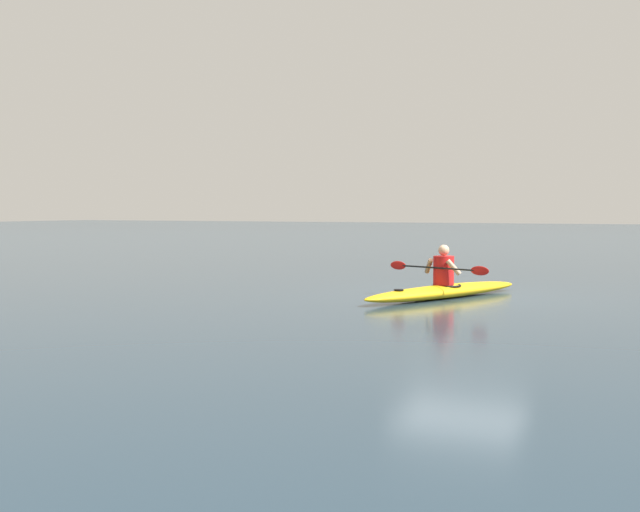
% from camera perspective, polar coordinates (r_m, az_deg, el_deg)
% --- Properties ---
extents(ground_plane, '(160.00, 160.00, 0.00)m').
position_cam_1_polar(ground_plane, '(16.30, 9.81, -2.76)').
color(ground_plane, '#233847').
extents(kayak, '(2.21, 4.40, 0.26)m').
position_cam_1_polar(kayak, '(15.88, 8.71, -2.44)').
color(kayak, '#EAB214').
rests_on(kayak, ground).
extents(kayaker, '(2.21, 0.90, 0.77)m').
position_cam_1_polar(kayaker, '(15.79, 8.59, -0.86)').
color(kayaker, red).
rests_on(kayaker, kayak).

